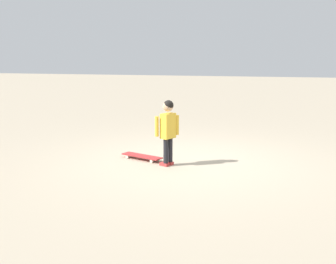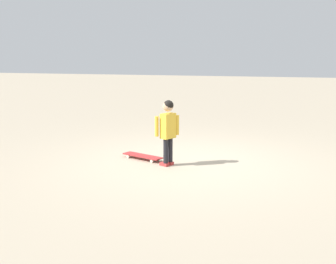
# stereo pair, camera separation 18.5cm
# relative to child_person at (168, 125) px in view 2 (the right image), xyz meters

# --- Properties ---
(ground_plane) EXTENTS (50.00, 50.00, 0.00)m
(ground_plane) POSITION_rel_child_person_xyz_m (0.31, 0.26, -0.66)
(ground_plane) COLOR tan
(child_person) EXTENTS (0.34, 0.28, 1.06)m
(child_person) POSITION_rel_child_person_xyz_m (0.00, 0.00, 0.00)
(child_person) COLOR black
(child_person) RESTS_ON ground
(skateboard) EXTENTS (0.77, 0.46, 0.07)m
(skateboard) POSITION_rel_child_person_xyz_m (-0.52, 0.26, -0.60)
(skateboard) COLOR #B22D2D
(skateboard) RESTS_ON ground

